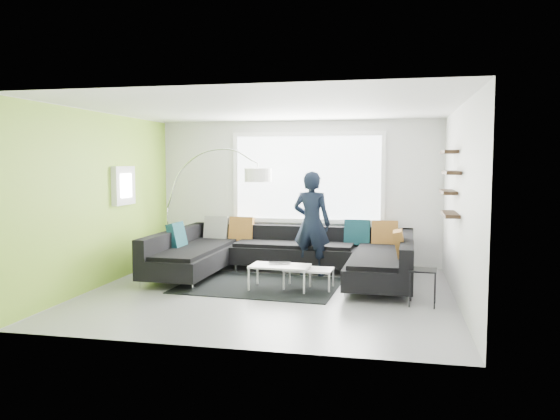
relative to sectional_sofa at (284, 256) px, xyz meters
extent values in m
plane|color=gray|center=(-0.03, -1.05, -0.41)|extent=(5.50, 5.50, 0.00)
cube|color=silver|center=(-0.03, 1.45, 0.99)|extent=(5.50, 0.04, 2.80)
cube|color=silver|center=(-0.03, -3.55, 0.99)|extent=(5.50, 0.04, 2.80)
cube|color=silver|center=(-2.78, -1.05, 0.99)|extent=(0.04, 5.00, 2.80)
cube|color=silver|center=(2.72, -1.05, 0.99)|extent=(0.04, 5.00, 2.80)
cube|color=white|center=(-0.03, -1.05, 2.39)|extent=(5.50, 5.00, 0.04)
cube|color=#93C638|center=(-2.77, -1.05, 0.99)|extent=(0.01, 5.00, 2.80)
cube|color=silver|center=(0.17, 1.41, 1.29)|extent=(2.96, 0.06, 1.68)
cube|color=white|center=(-2.71, -0.45, 1.19)|extent=(0.12, 0.66, 0.66)
cube|color=black|center=(2.61, -0.65, 1.29)|extent=(0.20, 1.24, 0.95)
cube|color=black|center=(0.00, 0.00, -0.18)|extent=(4.34, 2.76, 0.45)
cube|color=black|center=(0.00, 0.00, 0.21)|extent=(4.34, 2.76, 0.34)
cube|color=brown|center=(0.00, 0.00, 0.28)|extent=(3.83, 0.33, 0.47)
cube|color=black|center=(-0.30, -0.56, -0.40)|extent=(2.63, 1.98, 0.01)
cube|color=silver|center=(0.30, -0.68, -0.21)|extent=(1.21, 0.74, 0.39)
cube|color=black|center=(2.23, -1.27, -0.15)|extent=(0.40, 0.40, 0.51)
imported|color=black|center=(0.40, 0.45, 0.52)|extent=(0.82, 0.67, 1.85)
imported|color=black|center=(0.06, -0.68, 0.00)|extent=(0.40, 0.32, 0.03)
camera|label=1|loc=(1.82, -9.01, 1.59)|focal=35.00mm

